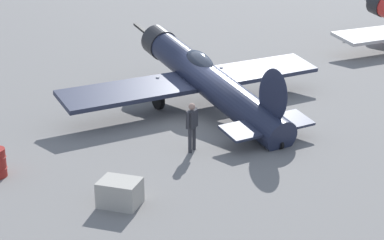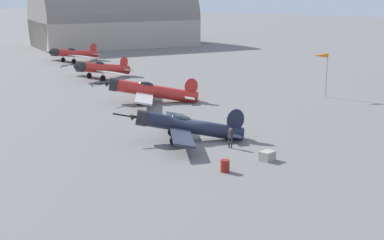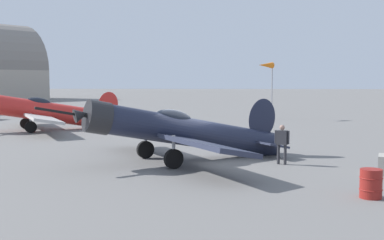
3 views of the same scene
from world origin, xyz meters
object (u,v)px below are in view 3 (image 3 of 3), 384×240
(ground_crew_mechanic, at_px, (282,140))
(windsock_mast, at_px, (266,67))
(fuel_drum, at_px, (371,184))
(airplane_foreground, at_px, (182,132))
(airplane_mid_apron, at_px, (46,112))

(ground_crew_mechanic, relative_size, windsock_mast, 0.32)
(ground_crew_mechanic, height_order, windsock_mast, windsock_mast)
(fuel_drum, bearing_deg, airplane_foreground, 134.24)
(ground_crew_mechanic, height_order, fuel_drum, ground_crew_mechanic)
(airplane_foreground, distance_m, ground_crew_mechanic, 4.32)
(airplane_foreground, height_order, ground_crew_mechanic, airplane_foreground)
(ground_crew_mechanic, bearing_deg, windsock_mast, -156.27)
(ground_crew_mechanic, bearing_deg, airplane_mid_apron, -105.12)
(airplane_foreground, xyz_separation_m, airplane_mid_apron, (-10.97, 13.11, -0.00))
(fuel_drum, height_order, windsock_mast, windsock_mast)
(airplane_foreground, height_order, airplane_mid_apron, airplane_mid_apron)
(airplane_mid_apron, distance_m, fuel_drum, 26.08)
(airplane_foreground, bearing_deg, fuel_drum, 103.14)
(airplane_mid_apron, xyz_separation_m, windsock_mast, (16.51, 11.15, 3.44))
(airplane_mid_apron, distance_m, ground_crew_mechanic, 20.45)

